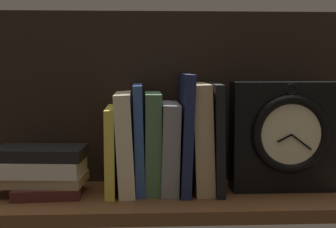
{
  "coord_description": "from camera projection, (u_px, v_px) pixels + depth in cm",
  "views": [
    {
      "loc": [
        -5.88,
        -98.56,
        26.52
      ],
      "look_at": [
        -0.26,
        3.21,
        15.9
      ],
      "focal_mm": 53.54,
      "sensor_mm": 36.0,
      "label": 1
    }
  ],
  "objects": [
    {
      "name": "ground_plane",
      "position": [
        170.0,
        200.0,
        1.01
      ],
      "size": [
        80.67,
        25.47,
        2.5
      ],
      "primitive_type": "cube",
      "color": "brown"
    },
    {
      "name": "back_panel",
      "position": [
        167.0,
        97.0,
        1.11
      ],
      "size": [
        80.67,
        1.2,
        37.53
      ],
      "primitive_type": "cube",
      "color": "black",
      "rests_on": "ground_plane"
    },
    {
      "name": "book_yellow_seinlanguage",
      "position": [
        112.0,
        149.0,
        1.03
      ],
      "size": [
        2.0,
        16.26,
        17.35
      ],
      "primitive_type": "cube",
      "rotation": [
        0.0,
        -0.0,
        0.0
      ],
      "color": "gold",
      "rests_on": "ground_plane"
    },
    {
      "name": "book_cream_twain",
      "position": [
        125.0,
        142.0,
        1.03
      ],
      "size": [
        4.18,
        16.28,
        20.38
      ],
      "primitive_type": "cube",
      "rotation": [
        0.0,
        -0.05,
        0.0
      ],
      "color": "beige",
      "rests_on": "ground_plane"
    },
    {
      "name": "book_blue_modern",
      "position": [
        139.0,
        138.0,
        1.03
      ],
      "size": [
        2.36,
        13.5,
        21.96
      ],
      "primitive_type": "cube",
      "rotation": [
        0.0,
        -0.02,
        0.0
      ],
      "color": "#2D4C8E",
      "rests_on": "ground_plane"
    },
    {
      "name": "book_green_romantic",
      "position": [
        153.0,
        142.0,
        1.03
      ],
      "size": [
        3.35,
        12.96,
        20.25
      ],
      "primitive_type": "cube",
      "rotation": [
        0.0,
        0.01,
        0.0
      ],
      "color": "#476B44",
      "rests_on": "ground_plane"
    },
    {
      "name": "book_gray_chess",
      "position": [
        170.0,
        147.0,
        1.03
      ],
      "size": [
        3.94,
        14.6,
        18.22
      ],
      "primitive_type": "cube",
      "rotation": [
        0.0,
        0.03,
        0.0
      ],
      "color": "gray",
      "rests_on": "ground_plane"
    },
    {
      "name": "book_navy_bierce",
      "position": [
        185.0,
        132.0,
        1.03
      ],
      "size": [
        2.86,
        16.56,
        24.17
      ],
      "primitive_type": "cube",
      "rotation": [
        0.0,
        0.04,
        0.0
      ],
      "color": "#192147",
      "rests_on": "ground_plane"
    },
    {
      "name": "book_tan_shortstories",
      "position": [
        200.0,
        137.0,
        1.03
      ],
      "size": [
        4.57,
        14.65,
        22.22
      ],
      "primitive_type": "cube",
      "rotation": [
        0.0,
        -0.04,
        0.0
      ],
      "color": "tan",
      "rests_on": "ground_plane"
    },
    {
      "name": "book_black_skeptic",
      "position": [
        215.0,
        137.0,
        1.04
      ],
      "size": [
        2.15,
        16.65,
        22.19
      ],
      "primitive_type": "cube",
      "rotation": [
        0.0,
        -0.02,
        0.0
      ],
      "color": "black",
      "rests_on": "ground_plane"
    },
    {
      "name": "framed_clock",
      "position": [
        286.0,
        136.0,
        1.03
      ],
      "size": [
        22.54,
        7.79,
        22.54
      ],
      "color": "black",
      "rests_on": "ground_plane"
    },
    {
      "name": "book_stack_side",
      "position": [
        42.0,
        170.0,
        1.0
      ],
      "size": [
        18.98,
        13.13,
        9.61
      ],
      "color": "#471E19",
      "rests_on": "ground_plane"
    }
  ]
}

